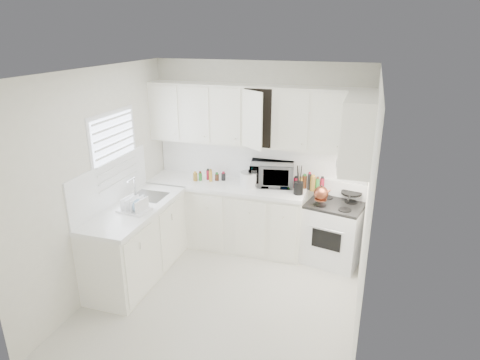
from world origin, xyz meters
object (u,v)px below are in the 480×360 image
at_px(stove, 334,225).
at_px(microwave, 272,171).
at_px(utensil_crock, 299,180).
at_px(rice_cooker, 249,178).
at_px(tea_kettle, 321,192).
at_px(dish_rack, 134,204).

relative_size(stove, microwave, 1.84).
bearing_deg(stove, utensil_crock, -160.05).
bearing_deg(rice_cooker, utensil_crock, -13.54).
bearing_deg(microwave, stove, -20.99).
bearing_deg(utensil_crock, stove, 7.47).
bearing_deg(tea_kettle, utensil_crock, 157.64).
relative_size(rice_cooker, dish_rack, 0.68).
distance_m(microwave, rice_cooker, 0.33).
bearing_deg(utensil_crock, tea_kettle, -17.58).
distance_m(stove, rice_cooker, 1.29).
distance_m(microwave, dish_rack, 1.92).
bearing_deg(utensil_crock, dish_rack, -147.46).
distance_m(tea_kettle, dish_rack, 2.30).
relative_size(microwave, utensil_crock, 1.46).
distance_m(stove, dish_rack, 2.59).
bearing_deg(tea_kettle, rice_cooker, 165.48).
bearing_deg(stove, rice_cooker, -168.05).
height_order(stove, dish_rack, dish_rack).
height_order(stove, rice_cooker, rice_cooker).
bearing_deg(microwave, dish_rack, -144.54).
distance_m(stove, tea_kettle, 0.56).
xyz_separation_m(stove, rice_cooker, (-1.17, 0.01, 0.53)).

